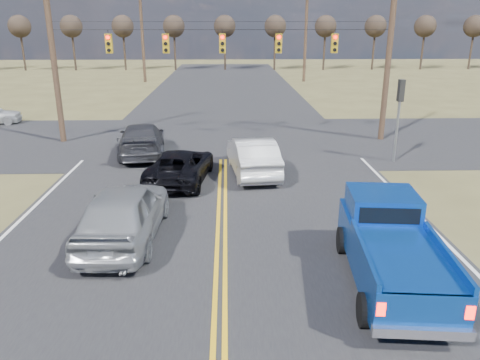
{
  "coord_description": "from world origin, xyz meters",
  "views": [
    {
      "loc": [
        0.21,
        -7.89,
        6.34
      ],
      "look_at": [
        0.61,
        6.47,
        1.5
      ],
      "focal_mm": 35.0,
      "sensor_mm": 36.0,
      "label": 1
    }
  ],
  "objects_px": {
    "silver_suv": "(124,212)",
    "dgrey_car_queue": "(142,139)",
    "pickup_truck": "(391,247)",
    "white_car_queue": "(253,156)",
    "black_suv": "(180,166)"
  },
  "relations": [
    {
      "from": "pickup_truck",
      "to": "silver_suv",
      "type": "bearing_deg",
      "value": 165.0
    },
    {
      "from": "white_car_queue",
      "to": "silver_suv",
      "type": "bearing_deg",
      "value": 50.68
    },
    {
      "from": "pickup_truck",
      "to": "dgrey_car_queue",
      "type": "bearing_deg",
      "value": 129.15
    },
    {
      "from": "black_suv",
      "to": "dgrey_car_queue",
      "type": "distance_m",
      "value": 4.88
    },
    {
      "from": "white_car_queue",
      "to": "black_suv",
      "type": "bearing_deg",
      "value": 10.67
    },
    {
      "from": "silver_suv",
      "to": "dgrey_car_queue",
      "type": "bearing_deg",
      "value": -81.47
    },
    {
      "from": "white_car_queue",
      "to": "dgrey_car_queue",
      "type": "distance_m",
      "value": 6.36
    },
    {
      "from": "black_suv",
      "to": "silver_suv",
      "type": "bearing_deg",
      "value": 85.4
    },
    {
      "from": "silver_suv",
      "to": "black_suv",
      "type": "xyz_separation_m",
      "value": [
        1.18,
        5.59,
        -0.23
      ]
    },
    {
      "from": "white_car_queue",
      "to": "dgrey_car_queue",
      "type": "relative_size",
      "value": 0.92
    },
    {
      "from": "dgrey_car_queue",
      "to": "white_car_queue",
      "type": "bearing_deg",
      "value": 141.13
    },
    {
      "from": "white_car_queue",
      "to": "dgrey_car_queue",
      "type": "bearing_deg",
      "value": -37.97
    },
    {
      "from": "black_suv",
      "to": "pickup_truck",
      "type": "bearing_deg",
      "value": 133.48
    },
    {
      "from": "silver_suv",
      "to": "dgrey_car_queue",
      "type": "height_order",
      "value": "silver_suv"
    },
    {
      "from": "pickup_truck",
      "to": "silver_suv",
      "type": "distance_m",
      "value": 7.72
    }
  ]
}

